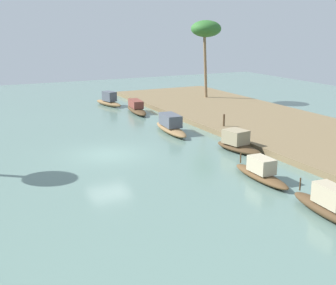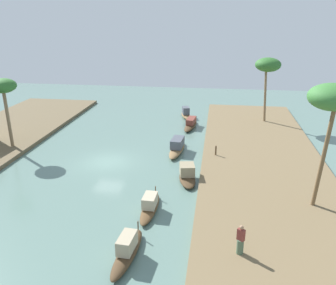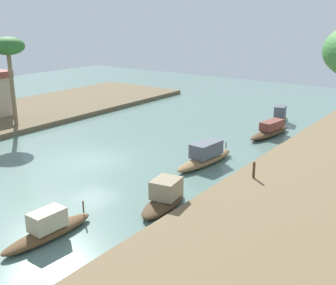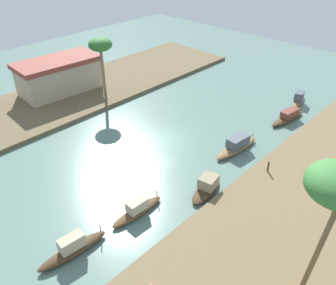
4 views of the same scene
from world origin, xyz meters
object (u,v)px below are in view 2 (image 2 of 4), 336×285
object	(u,v)px
sampan_with_tall_canopy	(127,250)
palm_tree_left_near	(333,99)
sampan_with_red_awning	(177,147)
palm_tree_left_far	(268,66)
sampan_midstream	(187,175)
person_on_near_bank	(240,242)
palm_tree_right_tall	(3,88)
sampan_near_left_bank	(150,206)
mooring_post	(216,150)
sampan_foreground	(186,113)
sampan_downstream_large	(191,124)

from	to	relation	value
sampan_with_tall_canopy	palm_tree_left_near	size ratio (longest dim) A/B	0.55
sampan_with_red_awning	palm_tree_left_far	size ratio (longest dim) A/B	0.68
sampan_with_tall_canopy	sampan_midstream	bearing A→B (deg)	-8.48
sampan_midstream	person_on_near_bank	bearing A→B (deg)	-168.44
sampan_with_red_awning	palm_tree_right_tall	size ratio (longest dim) A/B	0.77
sampan_midstream	person_on_near_bank	xyz separation A→B (m)	(-9.19, -3.65, 0.61)
person_on_near_bank	palm_tree_right_tall	xyz separation A→B (m)	(13.58, 21.15, 4.99)
sampan_near_left_bank	mooring_post	size ratio (longest dim) A/B	4.85
sampan_midstream	sampan_foreground	bearing A→B (deg)	-4.26
sampan_with_red_awning	sampan_downstream_large	world-z (taller)	sampan_with_red_awning
sampan_downstream_large	sampan_midstream	world-z (taller)	sampan_midstream
sampan_near_left_bank	sampan_downstream_large	bearing A→B (deg)	-1.90
palm_tree_left_near	palm_tree_left_far	bearing A→B (deg)	3.87
sampan_with_tall_canopy	mooring_post	size ratio (longest dim) A/B	5.19
sampan_with_red_awning	sampan_near_left_bank	bearing A→B (deg)	-177.76
sampan_with_tall_canopy	sampan_downstream_large	world-z (taller)	sampan_with_tall_canopy
mooring_post	person_on_near_bank	bearing A→B (deg)	-173.90
sampan_near_left_bank	person_on_near_bank	world-z (taller)	person_on_near_bank
sampan_midstream	person_on_near_bank	distance (m)	9.90
sampan_foreground	palm_tree_left_near	xyz separation A→B (m)	(-21.69, -10.86, 7.13)
sampan_near_left_bank	sampan_midstream	world-z (taller)	sampan_midstream
sampan_with_red_awning	palm_tree_left_near	world-z (taller)	palm_tree_left_near
sampan_near_left_bank	sampan_downstream_large	xyz separation A→B (m)	(19.16, -1.16, -0.01)
sampan_with_red_awning	person_on_near_bank	distance (m)	16.17
sampan_with_tall_canopy	person_on_near_bank	xyz separation A→B (m)	(0.75, -5.99, 0.63)
sampan_with_tall_canopy	sampan_midstream	world-z (taller)	sampan_with_tall_canopy
sampan_foreground	palm_tree_left_near	size ratio (longest dim) A/B	0.49
sampan_with_tall_canopy	palm_tree_right_tall	bearing A→B (deg)	51.33
sampan_with_red_awning	sampan_foreground	xyz separation A→B (m)	(12.32, 0.37, -0.02)
palm_tree_left_far	person_on_near_bank	bearing A→B (deg)	171.34
person_on_near_bank	palm_tree_left_far	world-z (taller)	palm_tree_left_far
sampan_midstream	palm_tree_left_near	xyz separation A→B (m)	(-3.24, -8.96, 7.13)
sampan_near_left_bank	sampan_downstream_large	world-z (taller)	sampan_near_left_bank
palm_tree_right_tall	sampan_near_left_bank	bearing A→B (deg)	-121.39
mooring_post	palm_tree_left_near	size ratio (longest dim) A/B	0.11
person_on_near_bank	palm_tree_left_near	world-z (taller)	palm_tree_left_near
person_on_near_bank	palm_tree_left_near	size ratio (longest dim) A/B	0.21
sampan_with_red_awning	palm_tree_right_tall	bearing A→B (deg)	101.02
person_on_near_bank	palm_tree_left_far	xyz separation A→B (m)	(25.98, -3.96, 5.84)
sampan_downstream_large	palm_tree_left_near	distance (m)	21.23
sampan_with_red_awning	palm_tree_right_tall	xyz separation A→B (m)	(-1.72, 15.97, 5.58)
person_on_near_bank	sampan_foreground	bearing A→B (deg)	137.04
person_on_near_bank	palm_tree_right_tall	world-z (taller)	palm_tree_right_tall
sampan_foreground	person_on_near_bank	bearing A→B (deg)	177.56
sampan_with_red_awning	mooring_post	size ratio (longest dim) A/B	5.83
sampan_with_tall_canopy	sampan_downstream_large	size ratio (longest dim) A/B	0.92
palm_tree_left_far	sampan_with_red_awning	bearing A→B (deg)	139.45
palm_tree_left_near	palm_tree_right_tall	size ratio (longest dim) A/B	1.24
mooring_post	palm_tree_left_far	size ratio (longest dim) A/B	0.12
sampan_downstream_large	mooring_post	size ratio (longest dim) A/B	5.62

